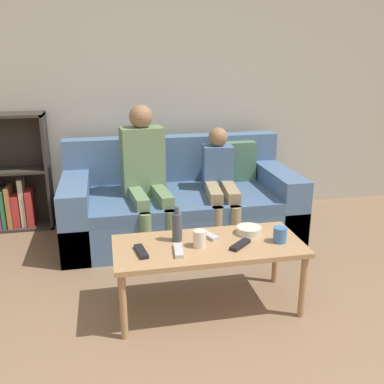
# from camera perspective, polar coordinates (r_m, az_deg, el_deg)

# --- Properties ---
(wall_back) EXTENTS (12.00, 0.06, 2.60)m
(wall_back) POSITION_cam_1_polar(r_m,az_deg,el_deg) (4.10, -5.42, 14.85)
(wall_back) COLOR #B7B2A8
(wall_back) RESTS_ON ground_plane
(couch) EXTENTS (1.96, 0.96, 0.80)m
(couch) POSITION_cam_1_polar(r_m,az_deg,el_deg) (3.73, -1.54, -1.63)
(couch) COLOR #4C6B93
(couch) RESTS_ON ground_plane
(bookshelf) EXTENTS (0.71, 0.28, 1.03)m
(bookshelf) POSITION_cam_1_polar(r_m,az_deg,el_deg) (4.16, -23.49, 0.78)
(bookshelf) COLOR #332D28
(bookshelf) RESTS_ON ground_plane
(coffee_table) EXTENTS (1.14, 0.50, 0.43)m
(coffee_table) POSITION_cam_1_polar(r_m,az_deg,el_deg) (2.60, 2.21, -7.79)
(coffee_table) COLOR #A87F56
(coffee_table) RESTS_ON ground_plane
(person_adult) EXTENTS (0.38, 0.68, 1.13)m
(person_adult) POSITION_cam_1_polar(r_m,az_deg,el_deg) (3.50, -6.30, 3.24)
(person_adult) COLOR #66845B
(person_adult) RESTS_ON ground_plane
(person_child) EXTENTS (0.31, 0.67, 0.93)m
(person_child) POSITION_cam_1_polar(r_m,az_deg,el_deg) (3.60, 3.73, 1.81)
(person_child) COLOR #9E8966
(person_child) RESTS_ON ground_plane
(cup_near) EXTENTS (0.08, 0.08, 0.09)m
(cup_near) POSITION_cam_1_polar(r_m,az_deg,el_deg) (2.64, 11.65, -5.59)
(cup_near) COLOR #3D70B2
(cup_near) RESTS_ON coffee_table
(cup_far) EXTENTS (0.08, 0.08, 0.10)m
(cup_far) POSITION_cam_1_polar(r_m,az_deg,el_deg) (2.52, 1.03, -6.23)
(cup_far) COLOR silver
(cup_far) RESTS_ON coffee_table
(tv_remote_0) EXTENTS (0.16, 0.15, 0.02)m
(tv_remote_0) POSITION_cam_1_polar(r_m,az_deg,el_deg) (2.56, 6.45, -7.00)
(tv_remote_0) COLOR black
(tv_remote_0) RESTS_ON coffee_table
(tv_remote_1) EXTENTS (0.07, 0.18, 0.02)m
(tv_remote_1) POSITION_cam_1_polar(r_m,az_deg,el_deg) (2.48, -6.80, -7.88)
(tv_remote_1) COLOR black
(tv_remote_1) RESTS_ON coffee_table
(tv_remote_2) EXTENTS (0.12, 0.17, 0.02)m
(tv_remote_2) POSITION_cam_1_polar(r_m,az_deg,el_deg) (2.67, 2.08, -5.72)
(tv_remote_2) COLOR #B7B7BC
(tv_remote_2) RESTS_ON coffee_table
(tv_remote_3) EXTENTS (0.06, 0.17, 0.02)m
(tv_remote_3) POSITION_cam_1_polar(r_m,az_deg,el_deg) (2.47, -1.82, -7.81)
(tv_remote_3) COLOR #B7B7BC
(tv_remote_3) RESTS_ON coffee_table
(snack_bowl) EXTENTS (0.16, 0.16, 0.05)m
(snack_bowl) POSITION_cam_1_polar(r_m,az_deg,el_deg) (2.73, 7.61, -5.07)
(snack_bowl) COLOR beige
(snack_bowl) RESTS_ON coffee_table
(bottle) EXTENTS (0.06, 0.06, 0.22)m
(bottle) POSITION_cam_1_polar(r_m,az_deg,el_deg) (2.58, -2.00, -4.62)
(bottle) COLOR #424756
(bottle) RESTS_ON coffee_table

